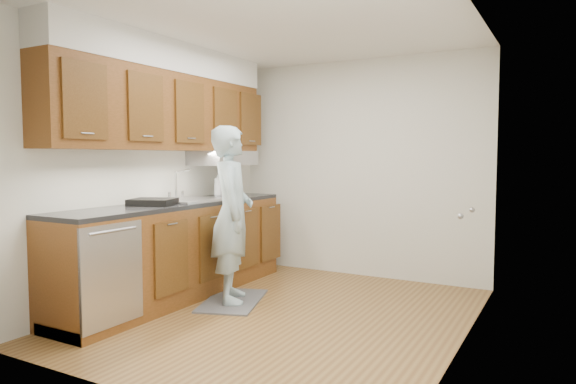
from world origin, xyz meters
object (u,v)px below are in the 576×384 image
(person, at_px, (232,202))
(soap_bottle_b, at_px, (223,189))
(dish_rack, at_px, (153,202))
(soda_can, at_px, (227,192))
(soap_bottle_a, at_px, (219,184))
(steel_can, at_px, (239,192))
(soap_bottle_c, at_px, (230,188))

(person, height_order, soap_bottle_b, person)
(soap_bottle_b, height_order, dish_rack, soap_bottle_b)
(person, xyz_separation_m, soda_can, (-0.46, 0.55, 0.05))
(soap_bottle_a, xyz_separation_m, soap_bottle_b, (0.01, 0.05, -0.06))
(soap_bottle_b, distance_m, steel_can, 0.20)
(person, xyz_separation_m, soap_bottle_a, (-0.60, 0.61, 0.13))
(person, xyz_separation_m, soap_bottle_c, (-0.65, 0.88, 0.07))
(soap_bottle_a, xyz_separation_m, steel_can, (0.21, 0.07, -0.08))
(soap_bottle_b, relative_size, steel_can, 1.39)
(steel_can, bearing_deg, person, -60.12)
(soap_bottle_b, bearing_deg, dish_rack, -88.98)
(soap_bottle_b, bearing_deg, soda_can, -39.84)
(person, relative_size, soap_bottle_a, 6.35)
(soap_bottle_c, relative_size, dish_rack, 0.46)
(soap_bottle_a, relative_size, dish_rack, 0.77)
(person, bearing_deg, soda_can, 5.61)
(person, distance_m, soap_bottle_a, 0.87)
(soap_bottle_a, bearing_deg, soap_bottle_b, 74.25)
(soap_bottle_b, relative_size, soap_bottle_c, 1.02)
(steel_can, bearing_deg, soap_bottle_a, -161.71)
(person, distance_m, soap_bottle_c, 1.09)
(dish_rack, bearing_deg, steel_can, 60.77)
(steel_can, bearing_deg, soap_bottle_b, -174.69)
(soap_bottle_a, xyz_separation_m, dish_rack, (0.03, -1.06, -0.12))
(soap_bottle_a, xyz_separation_m, soda_can, (0.15, -0.06, -0.08))
(soap_bottle_a, height_order, soap_bottle_b, soap_bottle_a)
(steel_can, distance_m, dish_rack, 1.15)
(soap_bottle_b, height_order, soap_bottle_c, soap_bottle_b)
(soap_bottle_c, bearing_deg, soap_bottle_b, -75.21)
(soap_bottle_c, bearing_deg, soda_can, -59.91)
(steel_can, xyz_separation_m, dish_rack, (-0.18, -1.13, -0.03))
(soda_can, bearing_deg, person, -50.36)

